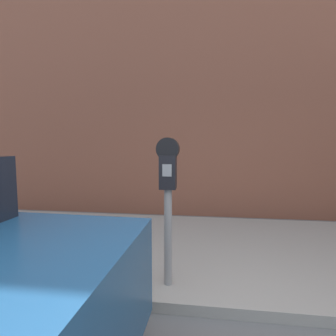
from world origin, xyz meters
name	(u,v)px	position (x,y,z in m)	size (l,w,h in m)	color
sidewalk	(198,248)	(0.00, 2.20, 0.05)	(24.00, 2.80, 0.11)	#9E9B96
building_facade	(201,49)	(0.00, 4.19, 3.44)	(24.00, 0.30, 6.89)	#935642
parking_meter	(168,186)	(-0.28, 1.12, 1.11)	(0.22, 0.15, 1.47)	gray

